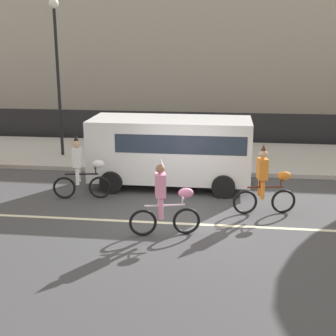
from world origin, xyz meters
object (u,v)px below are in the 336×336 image
Objects in this scene: parade_cyclist_orange at (266,184)px; parked_van_white at (173,147)px; parade_cyclist_zebra at (82,171)px; parade_cyclist_pink at (165,202)px; street_lamp_post at (57,55)px.

parked_van_white reaches higher than parade_cyclist_orange.
parade_cyclist_zebra is 1.00× the size of parade_cyclist_pink.
parade_cyclist_zebra and parade_cyclist_orange have the same top height.
parade_cyclist_pink is at bearing -54.36° from street_lamp_post.
parade_cyclist_orange is at bearing 35.43° from parade_cyclist_pink.
parade_cyclist_pink is 0.33× the size of street_lamp_post.
street_lamp_post is (-4.74, 3.05, 2.71)m from parked_van_white.
parade_cyclist_orange is at bearing -34.96° from street_lamp_post.
parade_cyclist_pink is at bearing -86.01° from parked_van_white.
parade_cyclist_orange is 9.67m from street_lamp_post.
parade_cyclist_pink is 9.17m from street_lamp_post.
parade_cyclist_pink is (2.78, -2.37, 0.00)m from parade_cyclist_zebra.
parked_van_white is 0.85× the size of street_lamp_post.
parked_van_white is (-0.28, 3.95, 0.44)m from parade_cyclist_pink.
street_lamp_post is at bearing 147.23° from parked_van_white.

